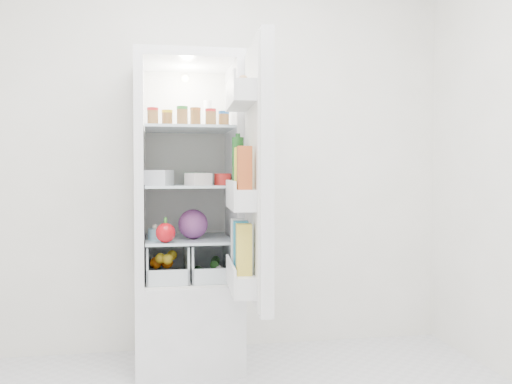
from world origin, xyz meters
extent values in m
cube|color=silver|center=(0.00, 1.50, 1.30)|extent=(3.00, 0.02, 2.60)
cube|color=silver|center=(0.00, -1.50, 1.30)|extent=(3.00, 0.02, 2.60)
cube|color=white|center=(-0.20, 1.21, 0.25)|extent=(0.60, 0.60, 0.50)
cube|color=white|center=(-0.20, 1.21, 1.77)|extent=(0.60, 0.60, 0.05)
cube|color=white|center=(-0.20, 1.49, 1.12)|extent=(0.60, 0.05, 1.25)
cube|color=white|center=(-0.47, 1.21, 1.12)|extent=(0.05, 0.60, 1.25)
cube|color=white|center=(0.07, 1.21, 1.12)|extent=(0.05, 0.60, 1.25)
cube|color=white|center=(-0.20, 1.46, 1.12)|extent=(0.50, 0.01, 1.25)
sphere|color=white|center=(-0.20, 1.42, 1.71)|extent=(0.05, 0.05, 0.05)
cube|color=silver|center=(-0.20, 1.19, 0.74)|extent=(0.49, 0.53, 0.01)
cube|color=silver|center=(-0.20, 1.19, 1.05)|extent=(0.49, 0.53, 0.02)
cube|color=silver|center=(-0.20, 1.19, 1.38)|extent=(0.49, 0.53, 0.02)
cylinder|color=#B21919|center=(-0.40, 1.05, 1.43)|extent=(0.06, 0.06, 0.08)
cylinder|color=gold|center=(-0.32, 1.10, 1.43)|extent=(0.06, 0.06, 0.08)
cylinder|color=#267226|center=(-0.24, 1.02, 1.43)|extent=(0.06, 0.06, 0.08)
cylinder|color=brown|center=(-0.16, 1.12, 1.43)|extent=(0.06, 0.06, 0.08)
cylinder|color=#B21919|center=(-0.08, 1.05, 1.43)|extent=(0.06, 0.06, 0.08)
cylinder|color=#194C8C|center=(0.00, 1.10, 1.43)|extent=(0.06, 0.06, 0.08)
cylinder|color=white|center=(-0.07, 1.33, 1.48)|extent=(0.07, 0.07, 0.18)
cube|color=white|center=(-0.37, 1.14, 1.10)|extent=(0.17, 0.17, 0.08)
cube|color=beige|center=(-0.15, 1.07, 1.09)|extent=(0.15, 0.15, 0.07)
cylinder|color=red|center=(-0.01, 1.11, 1.09)|extent=(0.12, 0.12, 0.07)
cube|color=#B5B5B9|center=(-0.36, 1.24, 1.08)|extent=(0.16, 0.13, 0.04)
cube|color=#3F8C50|center=(-0.15, 1.32, 1.09)|extent=(0.13, 0.15, 0.07)
sphere|color=#501E58|center=(-0.18, 1.13, 0.83)|extent=(0.17, 0.17, 0.17)
sphere|color=#BB0B13|center=(-0.34, 0.97, 0.80)|extent=(0.11, 0.11, 0.11)
cylinder|color=#8ABECE|center=(-0.36, 1.14, 0.78)|extent=(0.16, 0.16, 0.06)
sphere|color=#F05E0C|center=(-0.39, 1.06, 0.55)|extent=(0.07, 0.07, 0.07)
sphere|color=#F05E0C|center=(-0.32, 1.06, 0.55)|extent=(0.07, 0.07, 0.07)
sphere|color=#F05E0C|center=(-0.26, 1.06, 0.55)|extent=(0.07, 0.07, 0.07)
sphere|color=#F05E0C|center=(-0.39, 1.19, 0.61)|extent=(0.07, 0.07, 0.07)
sphere|color=#F05E0C|center=(-0.32, 1.19, 0.61)|extent=(0.07, 0.07, 0.07)
sphere|color=gold|center=(-0.36, 1.12, 0.64)|extent=(0.06, 0.06, 0.06)
sphere|color=gold|center=(-0.29, 1.24, 0.64)|extent=(0.06, 0.06, 0.06)
sphere|color=gold|center=(-0.32, 1.08, 0.64)|extent=(0.06, 0.06, 0.06)
cylinder|color=#27531B|center=(-0.12, 1.19, 0.54)|extent=(0.09, 0.21, 0.05)
cylinder|color=#27531B|center=(-0.04, 1.24, 0.59)|extent=(0.08, 0.21, 0.05)
sphere|color=white|center=(-0.08, 1.06, 0.54)|extent=(0.05, 0.05, 0.05)
sphere|color=white|center=(-0.03, 1.08, 0.57)|extent=(0.05, 0.05, 0.05)
cube|color=white|center=(0.11, 0.61, 1.12)|extent=(0.09, 0.60, 1.30)
cube|color=white|center=(0.08, 0.61, 1.12)|extent=(0.04, 0.56, 1.26)
cube|color=white|center=(0.03, 0.61, 1.50)|extent=(0.14, 0.51, 0.10)
cube|color=white|center=(0.03, 0.61, 1.00)|extent=(0.14, 0.51, 0.10)
cube|color=white|center=(0.03, 0.61, 0.60)|extent=(0.14, 0.51, 0.10)
sphere|color=#946843|center=(0.02, 0.49, 1.56)|extent=(0.05, 0.05, 0.05)
sphere|color=#946843|center=(0.02, 0.57, 1.56)|extent=(0.05, 0.05, 0.05)
sphere|color=#946843|center=(0.02, 0.65, 1.56)|extent=(0.05, 0.05, 0.05)
sphere|color=#946843|center=(0.03, 0.73, 1.56)|extent=(0.05, 0.05, 0.05)
cylinder|color=#17501A|center=(0.03, 0.76, 1.18)|extent=(0.06, 0.06, 0.26)
cube|color=yellow|center=(0.02, 0.58, 1.15)|extent=(0.07, 0.07, 0.20)
cube|color=#BF4F21|center=(0.01, 0.43, 1.15)|extent=(0.07, 0.07, 0.20)
cube|color=white|center=(0.03, 0.76, 0.77)|extent=(0.07, 0.07, 0.24)
cube|color=#2696C0|center=(0.02, 0.61, 0.77)|extent=(0.07, 0.07, 0.24)
cube|color=yellow|center=(0.01, 0.46, 0.77)|extent=(0.07, 0.07, 0.24)
camera|label=1|loc=(-0.41, -2.15, 1.13)|focal=40.00mm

